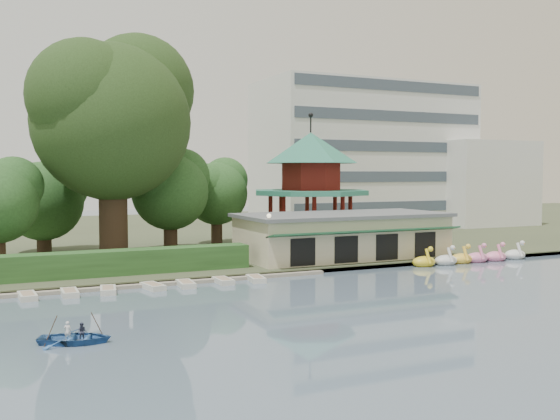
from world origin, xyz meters
TOP-DOWN VIEW (x-y plane):
  - ground_plane at (0.00, 0.00)m, footprint 220.00×220.00m
  - shore at (0.00, 52.00)m, footprint 220.00×70.00m
  - embankment at (0.00, 17.30)m, footprint 220.00×0.60m
  - dock at (-12.00, 17.20)m, footprint 34.00×1.60m
  - boathouse at (10.00, 21.97)m, footprint 18.60×9.39m
  - pavilion at (12.00, 32.00)m, footprint 12.40×12.40m
  - office_building at (32.67, 49.00)m, footprint 38.00×18.00m
  - hedge at (-15.00, 20.50)m, footprint 30.00×2.00m
  - lamp_post at (1.50, 19.00)m, footprint 0.36×0.36m
  - big_tree at (-8.82, 28.21)m, footprint 14.54×13.55m
  - small_trees at (-11.52, 32.25)m, footprint 39.66×16.92m
  - swan_boats at (19.86, 16.53)m, footprint 12.63×2.06m
  - moored_rowboats at (-13.95, 15.78)m, footprint 27.20×2.74m
  - rowboat_with_passengers at (-14.98, 3.89)m, footprint 5.51×4.75m

SIDE VIEW (x-z plane):
  - ground_plane at x=0.00m, z-range 0.00..0.00m
  - dock at x=-12.00m, z-range 0.00..0.24m
  - embankment at x=0.00m, z-range 0.00..0.30m
  - moored_rowboats at x=-13.95m, z-range 0.00..0.36m
  - shore at x=0.00m, z-range 0.00..0.40m
  - swan_boats at x=19.86m, z-range -0.56..1.35m
  - rowboat_with_passengers at x=-14.98m, z-range -0.52..1.49m
  - hedge at x=-15.00m, z-range 0.40..2.20m
  - boathouse at x=10.00m, z-range 0.42..4.32m
  - lamp_post at x=1.50m, z-range 1.20..5.48m
  - small_trees at x=-11.52m, z-range 1.04..10.93m
  - pavilion at x=12.00m, z-range 0.73..14.23m
  - office_building at x=32.67m, z-range -0.27..19.73m
  - big_tree at x=-8.82m, z-range 3.27..23.02m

